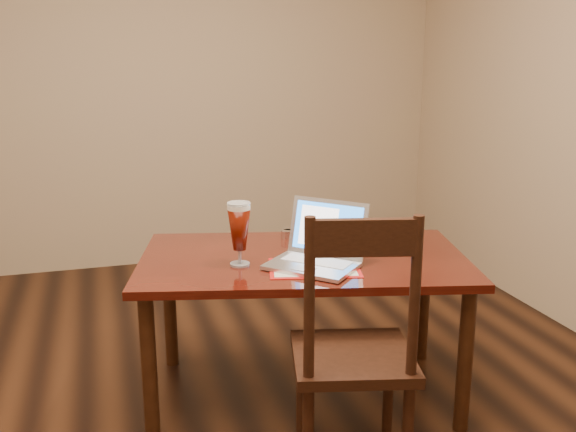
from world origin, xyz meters
name	(u,v)px	position (x,y,z in m)	size (l,w,h in m)	color
dining_table	(302,271)	(0.52, 0.31, 0.61)	(1.60, 1.13, 0.95)	#491209
dining_chair	(354,353)	(0.54, -0.28, 0.49)	(0.53, 0.51, 1.05)	black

